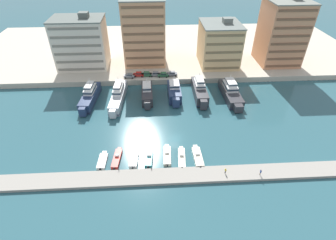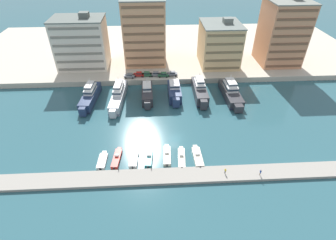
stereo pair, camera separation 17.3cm
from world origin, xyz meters
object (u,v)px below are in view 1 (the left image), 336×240
Objects in this scene: motorboat_cream_center_right at (182,158)px; motorboat_cream_center at (167,155)px; pedestrian_near_edge at (261,172)px; motorboat_red_left at (117,158)px; yacht_charcoal_mid_left at (147,93)px; yacht_charcoal_center at (200,90)px; motorboat_white_mid_left at (135,157)px; car_red_left at (139,74)px; car_green_center at (163,75)px; yacht_navy_far_left at (90,96)px; motorboat_white_far_left at (103,161)px; yacht_silver_left at (118,95)px; yacht_charcoal_center_right at (231,92)px; car_grey_center_right at (172,73)px; yacht_navy_center_left at (174,92)px; pedestrian_mid_deck at (226,170)px; motorboat_teal_center_left at (149,158)px; motorboat_cream_mid_right at (198,157)px; car_grey_center_left at (155,74)px; car_grey_far_left at (129,76)px; car_green_mid_left at (146,74)px.

motorboat_cream_center is at bearing 165.24° from motorboat_cream_center_right.
pedestrian_near_edge reaches higher than motorboat_cream_center.
motorboat_red_left is 0.98× the size of motorboat_cream_center.
yacht_charcoal_mid_left is 18.75m from yacht_charcoal_center.
motorboat_cream_center_right is (-9.51, -31.47, -1.98)m from yacht_charcoal_center.
motorboat_cream_center_right is at bearing -73.42° from yacht_charcoal_mid_left.
car_red_left is at bearing 90.31° from motorboat_white_mid_left.
car_green_center is at bearing 77.52° from motorboat_white_mid_left.
car_green_center is (-12.53, 11.80, 0.69)m from yacht_charcoal_center.
yacht_charcoal_center is at bearing 2.29° from yacht_navy_far_left.
motorboat_red_left is (3.67, 0.54, 0.11)m from motorboat_white_far_left.
yacht_navy_far_left reaches higher than yacht_silver_left.
pedestrian_near_edge is at bearing -54.24° from yacht_charcoal_mid_left.
yacht_charcoal_center_right is 4.89× the size of car_grey_center_right.
yacht_navy_center_left reaches higher than car_grey_center_right.
yacht_charcoal_mid_left reaches higher than motorboat_white_mid_left.
pedestrian_mid_deck is at bearing 173.07° from pedestrian_near_edge.
yacht_navy_far_left is 2.63× the size of motorboat_teal_center_left.
motorboat_cream_center is 1.94× the size of car_grey_center_right.
motorboat_red_left is 1.87× the size of car_green_center.
motorboat_cream_center_right is at bearing -179.88° from motorboat_cream_mid_right.
yacht_navy_far_left is 4.56× the size of car_red_left.
yacht_navy_far_left reaches higher than car_grey_center_left.
pedestrian_mid_deck is (0.52, -37.76, -0.69)m from yacht_charcoal_center.
yacht_charcoal_center_right is at bearing 55.80° from motorboat_cream_center_right.
motorboat_cream_center_right is at bearing -69.49° from car_grey_far_left.
motorboat_cream_center_right is (3.80, -1.00, -0.07)m from motorboat_cream_center.
car_grey_far_left is 1.00× the size of car_red_left.
car_red_left is 9.64m from car_green_center.
yacht_charcoal_mid_left is 41.95m from pedestrian_mid_deck.
pedestrian_near_edge is (37.58, -37.25, -0.44)m from yacht_silver_left.
yacht_charcoal_center_right reaches higher than motorboat_cream_center.
motorboat_cream_center_right is 4.23m from motorboat_cream_mid_right.
motorboat_teal_center_left is 1.73× the size of car_green_mid_left.
pedestrian_near_edge is at bearing -14.97° from motorboat_white_mid_left.
yacht_charcoal_mid_left reaches higher than car_red_left.
motorboat_white_far_left is at bearing -174.03° from motorboat_white_mid_left.
yacht_silver_left is at bearing 122.71° from motorboat_cream_center_right.
motorboat_teal_center_left is 44.78m from car_grey_center_right.
motorboat_cream_mid_right is 2.00× the size of car_red_left.
yacht_charcoal_mid_left is 2.02× the size of motorboat_red_left.
yacht_charcoal_center_right is at bearing -34.99° from car_grey_center_right.
motorboat_cream_mid_right reaches higher than motorboat_cream_center_right.
yacht_charcoal_center_right reaches higher than car_grey_far_left.
pedestrian_mid_deck is (19.26, -37.27, -0.35)m from yacht_charcoal_mid_left.
car_grey_center_right is (6.56, -0.05, 0.00)m from car_grey_center_left.
motorboat_teal_center_left is (0.67, -30.76, -1.52)m from yacht_charcoal_mid_left.
car_green_mid_left is (-29.97, 14.02, 0.95)m from yacht_charcoal_center_right.
yacht_charcoal_mid_left is 13.50m from car_grey_center_left.
yacht_charcoal_center_right is 4.86× the size of car_grey_center_left.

